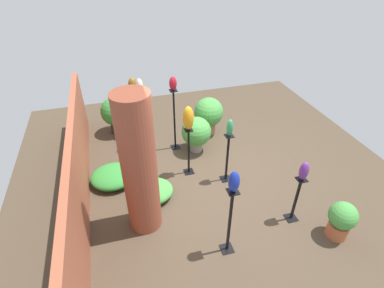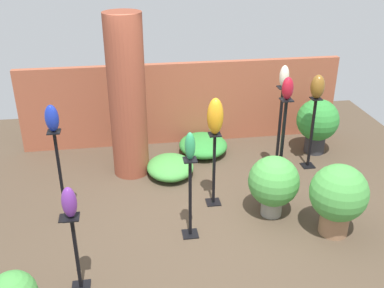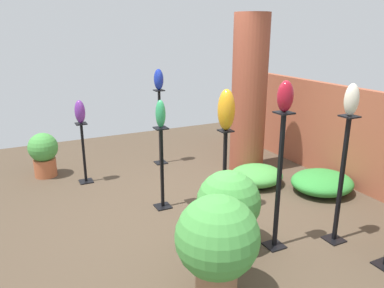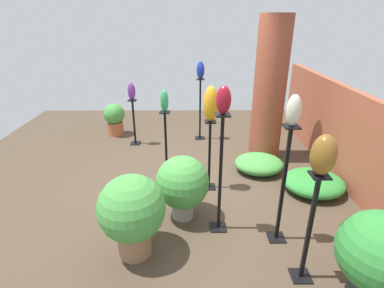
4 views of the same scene
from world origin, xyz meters
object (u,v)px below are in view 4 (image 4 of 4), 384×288
Objects in this scene: pedestal_jade at (166,147)px; pedestal_ruby at (220,180)px; pedestal_bronze at (308,234)px; art_vase_cobalt at (201,70)px; art_vase_ruby at (224,100)px; potted_plant_walkway_edge at (132,211)px; pedestal_amber at (209,159)px; brick_pillar at (269,91)px; art_vase_ivory at (294,110)px; pedestal_violet at (134,124)px; art_vase_violet at (132,91)px; pedestal_cobalt at (200,112)px; art_vase_jade at (164,101)px; potted_plant_front_right at (182,184)px; potted_plant_near_pillar at (115,118)px; art_vase_bronze at (323,155)px; art_vase_amber at (211,104)px; pedestal_ivory at (282,191)px; potted_plant_back_center at (379,256)px.

pedestal_ruby is at bearing 27.75° from pedestal_jade.
art_vase_cobalt reaches higher than pedestal_bronze.
art_vase_ruby reaches higher than pedestal_ruby.
pedestal_jade is 1.14× the size of potted_plant_walkway_edge.
pedestal_ruby is at bearing 3.63° from pedestal_amber.
brick_pillar reaches higher than art_vase_ruby.
art_vase_ivory reaches higher than pedestal_jade.
pedestal_violet is (-3.48, -2.25, -0.12)m from pedestal_bronze.
brick_pillar reaches higher than art_vase_violet.
art_vase_jade is (1.60, -0.60, 0.67)m from pedestal_cobalt.
potted_plant_near_pillar is at bearing -152.57° from potted_plant_front_right.
art_vase_violet is at bearing -170.60° from potted_plant_walkway_edge.
pedestal_bronze reaches higher than pedestal_jade.
art_vase_bronze is at bearing 9.25° from art_vase_ivory.
potted_plant_near_pillar is at bearing -142.06° from art_vase_ivory.
art_vase_amber reaches higher than potted_plant_walkway_edge.
pedestal_ivory is 3.64m from art_vase_violet.
art_vase_amber is at bearing -147.25° from potted_plant_back_center.
pedestal_amber is at bearing 2.08° from pedestal_cobalt.
potted_plant_walkway_edge is at bearing -33.04° from pedestal_amber.
art_vase_cobalt is at bearing -177.42° from pedestal_ruby.
pedestal_violet is 3.05× the size of art_vase_ruby.
pedestal_jade is 3.35× the size of art_vase_ivory.
art_vase_jade reaches higher than potted_plant_near_pillar.
potted_plant_front_right is (0.73, -0.39, 0.00)m from pedestal_amber.
pedestal_amber reaches higher than potted_plant_near_pillar.
brick_pillar is 2.48m from potted_plant_front_right.
pedestal_cobalt is 1.90m from potted_plant_near_pillar.
pedestal_amber is 2.43m from potted_plant_back_center.
brick_pillar is 1.75× the size of pedestal_ivory.
art_vase_violet is 4.70m from potted_plant_back_center.
pedestal_bronze is (2.17, 1.51, 0.05)m from pedestal_jade.
art_vase_bronze is 0.52× the size of potted_plant_near_pillar.
potted_plant_walkway_edge is at bearing -101.60° from art_vase_bronze.
art_vase_amber reaches higher than pedestal_amber.
pedestal_ruby reaches higher than pedestal_amber.
art_vase_cobalt is at bearing -128.15° from brick_pillar.
brick_pillar is at bearing 174.77° from pedestal_bronze.
potted_plant_front_right is (-0.24, -0.45, -0.20)m from pedestal_ruby.
pedestal_ivory reaches higher than potted_plant_walkway_edge.
potted_plant_walkway_edge is 3.81m from potted_plant_near_pillar.
pedestal_ivory is at bearing 73.99° from art_vase_ruby.
pedestal_violet is at bearing -140.84° from pedestal_amber.
art_vase_ruby is (2.71, 1.48, 1.22)m from pedestal_violet.
pedestal_ivory is 4.65× the size of art_vase_ruby.
potted_plant_walkway_edge is (1.82, -0.23, 0.06)m from pedestal_jade.
brick_pillar is at bearing 51.85° from art_vase_cobalt.
art_vase_cobalt is 0.40× the size of potted_plant_front_right.
pedestal_violet is at bearing -143.42° from pedestal_ivory.
art_vase_amber is (2.03, 0.07, -0.13)m from art_vase_cobalt.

